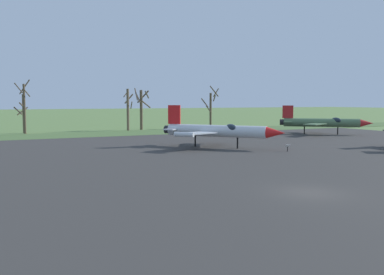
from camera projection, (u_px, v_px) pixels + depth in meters
ground_plane at (309, 193)px, 26.42m from camera, size 600.00×600.00×0.00m
asphalt_apron at (188, 159)px, 42.12m from camera, size 101.88×58.63×0.05m
grass_verge_strip at (100, 134)px, 73.63m from camera, size 161.88×12.00×0.06m
jet_fighter_front_left at (324, 122)px, 72.47m from camera, size 12.82×11.85×5.04m
jet_fighter_front_right at (218, 131)px, 51.85m from camera, size 12.24×13.33×5.29m
info_placard_front_right at (288, 147)px, 47.90m from camera, size 0.59×0.38×0.89m
bare_tree_far_left at (23, 113)px, 75.55m from camera, size 2.55×2.90×7.05m
bare_tree_left_of_center at (24, 105)px, 74.36m from camera, size 2.73×2.73×9.69m
bare_tree_center at (128, 109)px, 82.18m from camera, size 2.08×2.17×8.21m
bare_tree_right_of_center at (142, 107)px, 84.92m from camera, size 3.07×3.73×8.45m
bare_tree_far_right at (211, 107)px, 89.57m from camera, size 3.02×2.99×9.03m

